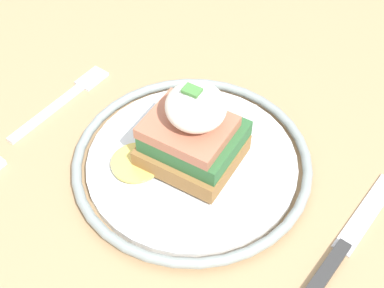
{
  "coord_description": "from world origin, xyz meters",
  "views": [
    {
      "loc": [
        0.19,
        -0.31,
        1.17
      ],
      "look_at": [
        0.01,
        -0.02,
        0.78
      ],
      "focal_mm": 50.0,
      "sensor_mm": 36.0,
      "label": 1
    }
  ],
  "objects": [
    {
      "name": "sandwich",
      "position": [
        0.01,
        -0.02,
        0.79
      ],
      "size": [
        0.11,
        0.1,
        0.09
      ],
      "color": "olive",
      "rests_on": "plate"
    },
    {
      "name": "dining_table",
      "position": [
        0.0,
        0.0,
        0.62
      ],
      "size": [
        0.87,
        0.88,
        0.74
      ],
      "color": "tan",
      "rests_on": "ground_plane"
    },
    {
      "name": "knife",
      "position": [
        0.18,
        -0.03,
        0.75
      ],
      "size": [
        0.04,
        0.17,
        0.01
      ],
      "color": "#2D2D2D",
      "rests_on": "dining_table"
    },
    {
      "name": "fork",
      "position": [
        -0.16,
        -0.01,
        0.75
      ],
      "size": [
        0.03,
        0.14,
        0.0
      ],
      "color": "silver",
      "rests_on": "dining_table"
    },
    {
      "name": "plate",
      "position": [
        0.01,
        -0.02,
        0.75
      ],
      "size": [
        0.24,
        0.24,
        0.02
      ],
      "color": "silver",
      "rests_on": "dining_table"
    }
  ]
}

